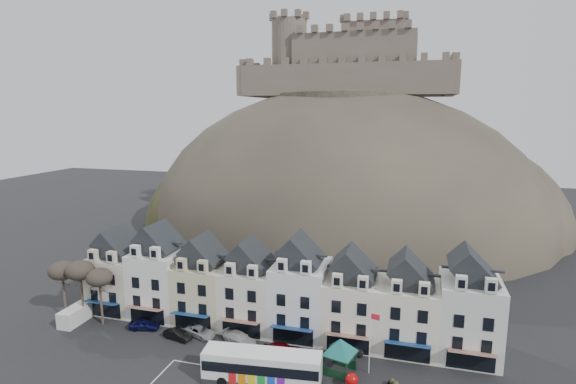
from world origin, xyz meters
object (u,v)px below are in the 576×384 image
at_px(bus_shelter, 340,346).
at_px(car_silver, 200,332).
at_px(flagpole, 371,338).
at_px(white_van, 75,315).
at_px(car_navy, 144,325).
at_px(red_buoy, 352,381).
at_px(car_black, 178,335).
at_px(car_white, 240,338).
at_px(bus, 262,366).
at_px(car_maroon, 282,349).
at_px(car_charcoal, 346,348).

height_order(bus_shelter, car_silver, bus_shelter).
xyz_separation_m(flagpole, white_van, (-39.83, 1.17, -3.07)).
relative_size(bus_shelter, car_silver, 1.44).
bearing_deg(car_navy, car_silver, -99.45).
bearing_deg(red_buoy, flagpole, 65.15).
bearing_deg(car_silver, flagpole, -78.02).
bearing_deg(car_black, car_white, -69.55).
distance_m(white_van, car_black, 15.69).
height_order(bus, white_van, bus).
distance_m(bus, car_maroon, 5.90).
bearing_deg(car_navy, car_maroon, -105.73).
bearing_deg(car_white, car_silver, 109.10).
distance_m(bus, flagpole, 12.06).
relative_size(red_buoy, car_maroon, 0.38).
relative_size(bus_shelter, car_charcoal, 1.49).
bearing_deg(white_van, car_black, -2.19).
relative_size(car_black, car_white, 0.79).
height_order(bus, bus_shelter, bus_shelter).
xyz_separation_m(white_van, car_charcoal, (36.73, 2.25, -0.42)).
bearing_deg(bus_shelter, car_silver, -175.43).
bearing_deg(car_white, red_buoy, -87.32).
height_order(red_buoy, car_charcoal, red_buoy).
distance_m(white_van, car_silver, 18.11).
bearing_deg(car_navy, car_black, -113.93).
bearing_deg(bus_shelter, car_black, -170.18).
distance_m(car_black, car_maroon, 13.76).
bearing_deg(car_white, bus_shelter, -79.53).
relative_size(red_buoy, car_silver, 0.40).
bearing_deg(white_van, car_navy, 3.73).
relative_size(car_silver, car_maroon, 0.96).
xyz_separation_m(red_buoy, car_black, (-22.62, 4.22, -0.25)).
xyz_separation_m(red_buoy, car_charcoal, (-1.57, 6.72, -0.19)).
distance_m(white_van, car_charcoal, 36.80).
bearing_deg(car_maroon, car_navy, 76.69).
bearing_deg(white_van, car_charcoal, 2.22).
xyz_separation_m(flagpole, car_charcoal, (-3.10, 3.42, -3.49)).
relative_size(bus, car_maroon, 2.86).
xyz_separation_m(bus_shelter, car_silver, (-18.59, 3.23, -2.53)).
relative_size(red_buoy, flagpole, 0.23).
bearing_deg(car_navy, red_buoy, -113.12).
xyz_separation_m(red_buoy, car_navy, (-28.18, 5.35, -0.19)).
bearing_deg(car_silver, car_black, 141.34).
bearing_deg(car_white, car_charcoal, -61.36).
distance_m(bus, red_buoy, 9.49).
distance_m(car_black, car_white, 8.04).
height_order(car_black, car_charcoal, car_charcoal).
xyz_separation_m(red_buoy, white_van, (-38.30, 4.46, 0.23)).
xyz_separation_m(red_buoy, car_maroon, (-8.86, 4.22, -0.11)).
bearing_deg(car_black, car_navy, 90.48).
relative_size(car_silver, car_white, 0.90).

